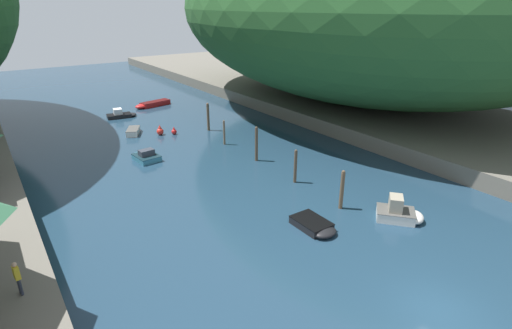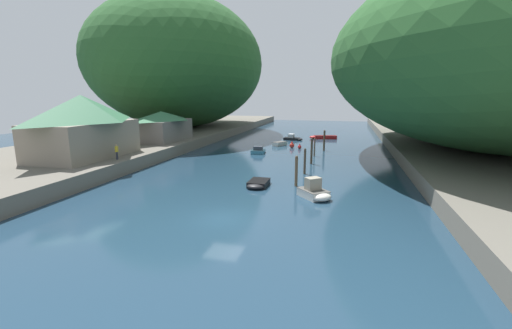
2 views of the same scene
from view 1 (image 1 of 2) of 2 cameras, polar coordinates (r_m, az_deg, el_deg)
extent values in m
plane|color=#1E384C|center=(42.83, -11.28, 2.99)|extent=(130.00, 130.00, 0.00)
cube|color=#666056|center=(57.39, 13.02, 8.53)|extent=(22.00, 120.00, 1.55)
ellipsoid|color=#285628|center=(56.08, 15.75, 20.62)|extent=(42.47, 59.45, 22.86)
cube|color=silver|center=(29.00, 19.28, -6.80)|extent=(2.92, 2.99, 0.66)
ellipsoid|color=silver|center=(29.16, 21.67, -6.99)|extent=(2.06, 2.01, 0.66)
cube|color=#504E4A|center=(28.84, 19.36, -6.20)|extent=(2.98, 3.05, 0.03)
cube|color=#9E937F|center=(28.60, 19.34, -5.29)|extent=(1.49, 1.45, 1.04)
cube|color=silver|center=(46.93, -17.14, 4.53)|extent=(2.24, 2.83, 0.64)
ellipsoid|color=silver|center=(48.14, -16.91, 4.99)|extent=(1.60, 1.66, 0.64)
cube|color=#504E4A|center=(46.84, -17.18, 4.91)|extent=(2.29, 2.88, 0.03)
cube|color=black|center=(26.79, 7.89, -8.37)|extent=(1.75, 2.54, 0.50)
ellipsoid|color=black|center=(26.01, 9.78, -9.50)|extent=(1.66, 1.27, 0.50)
cube|color=black|center=(26.65, 7.92, -7.88)|extent=(1.79, 2.59, 0.03)
cube|color=teal|center=(38.77, -15.35, 0.94)|extent=(2.14, 2.63, 0.49)
ellipsoid|color=teal|center=(39.82, -16.13, 1.42)|extent=(1.92, 1.40, 0.49)
cube|color=#132A33|center=(38.68, -15.39, 1.30)|extent=(2.18, 2.68, 0.03)
cube|color=#333842|center=(38.52, -15.38, 1.65)|extent=(1.41, 0.99, 0.57)
cube|color=red|center=(59.51, -14.19, 8.44)|extent=(4.43, 2.30, 0.62)
ellipsoid|color=red|center=(58.44, -15.92, 8.02)|extent=(2.35, 1.79, 0.62)
cube|color=#450A0A|center=(59.44, -14.22, 8.75)|extent=(4.51, 2.34, 0.03)
cube|color=black|center=(54.56, -18.98, 6.58)|extent=(3.11, 2.06, 0.42)
ellipsoid|color=black|center=(54.74, -17.48, 6.81)|extent=(1.67, 1.76, 0.42)
cube|color=black|center=(54.50, -19.01, 6.81)|extent=(3.17, 2.10, 0.03)
cube|color=silver|center=(54.41, -19.15, 7.15)|extent=(1.18, 1.29, 0.74)
cylinder|color=brown|center=(28.93, 12.16, -3.69)|extent=(0.28, 0.28, 2.78)
sphere|color=brown|center=(28.34, 12.40, -1.05)|extent=(0.25, 0.25, 0.25)
cylinder|color=#4C3D2D|center=(32.55, 5.64, -0.37)|extent=(0.25, 0.25, 2.70)
sphere|color=#4C3D2D|center=(32.04, 5.74, 1.94)|extent=(0.23, 0.23, 0.23)
cylinder|color=#4C3D2D|center=(36.85, 0.06, 2.84)|extent=(0.28, 0.28, 3.13)
sphere|color=#4C3D2D|center=(36.35, 0.06, 5.25)|extent=(0.25, 0.25, 0.25)
cylinder|color=brown|center=(41.43, -4.57, 4.50)|extent=(0.21, 0.21, 2.47)
sphere|color=brown|center=(41.07, -4.62, 6.20)|extent=(0.19, 0.19, 0.19)
cylinder|color=brown|center=(46.29, -6.85, 6.67)|extent=(0.30, 0.30, 3.03)
sphere|color=brown|center=(45.89, -6.94, 8.57)|extent=(0.27, 0.27, 0.27)
sphere|color=red|center=(45.91, -13.54, 4.60)|extent=(0.77, 0.77, 0.77)
cone|color=red|center=(45.75, -13.60, 5.29)|extent=(0.38, 0.38, 0.38)
sphere|color=red|center=(45.79, -11.62, 4.60)|extent=(0.58, 0.58, 0.58)
cone|color=red|center=(45.66, -11.66, 5.13)|extent=(0.29, 0.29, 0.29)
cylinder|color=#282D3D|center=(21.40, -30.59, -14.84)|extent=(0.13, 0.13, 0.85)
cylinder|color=#282D3D|center=(21.55, -30.73, -14.60)|extent=(0.13, 0.13, 0.85)
cube|color=gold|center=(21.08, -31.06, -13.09)|extent=(0.28, 0.41, 0.62)
sphere|color=tan|center=(20.86, -31.28, -12.14)|extent=(0.22, 0.22, 0.22)
camera|label=2|loc=(28.11, 82.29, -8.31)|focal=24.00mm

